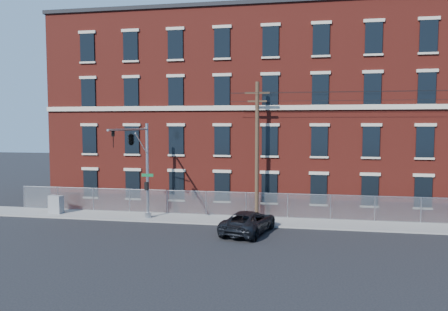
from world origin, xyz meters
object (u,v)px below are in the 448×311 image
Objects in this scene: utility_pole_near at (257,148)px; utility_cabinet at (56,204)px; pickup_truck at (249,222)px; traffic_signal_mast at (135,149)px.

utility_pole_near is 16.30m from utility_cabinet.
pickup_truck is 3.77× the size of utility_cabinet.
utility_pole_near is 7.20× the size of utility_cabinet.
pickup_truck is 15.74m from utility_cabinet.
pickup_truck is (-0.16, -3.75, -4.61)m from utility_pole_near.
utility_pole_near is (8.00, 3.42, -0.05)m from traffic_signal_mast.
pickup_truck is at bearing -2.42° from traffic_signal_mast.
utility_cabinet is (-7.63, 2.59, -4.57)m from traffic_signal_mast.
utility_pole_near is at bearing 23.14° from traffic_signal_mast.
utility_cabinet reaches higher than pickup_truck.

